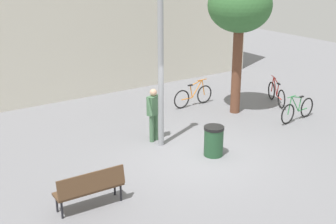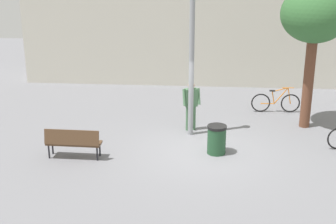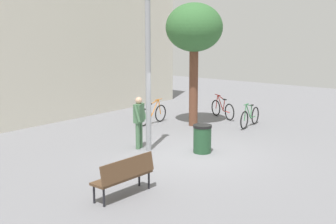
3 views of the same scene
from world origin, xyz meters
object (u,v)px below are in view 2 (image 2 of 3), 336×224
bicycle_orange (276,102)px  lamppost (192,55)px  plaza_tree (315,17)px  park_bench (73,141)px  person_by_lamppost (191,103)px  trash_bin (217,139)px

bicycle_orange → lamppost: bearing=-141.2°
plaza_tree → bicycle_orange: plaza_tree is taller
park_bench → person_by_lamppost: bearing=37.7°
plaza_tree → person_by_lamppost: bearing=-170.7°
lamppost → park_bench: bearing=-146.9°
lamppost → person_by_lamppost: bearing=90.7°
park_bench → trash_bin: (4.17, 0.70, -0.10)m
trash_bin → park_bench: bearing=-170.4°
park_bench → trash_bin: size_ratio=1.84×
bicycle_orange → trash_bin: (-2.27, -3.97, 0.06)m
person_by_lamppost → bicycle_orange: person_by_lamppost is taller
bicycle_orange → park_bench: bearing=-144.0°
person_by_lamppost → plaza_tree: (3.90, 0.64, 2.79)m
person_by_lamppost → plaza_tree: plaza_tree is taller
bicycle_orange → person_by_lamppost: bearing=-146.0°
park_bench → trash_bin: bearing=9.6°
plaza_tree → trash_bin: (-3.06, -2.51, -3.31)m
lamppost → park_bench: (-3.34, -2.18, -2.13)m
park_bench → plaza_tree: plaza_tree is taller
park_bench → trash_bin: park_bench is taller
plaza_tree → bicycle_orange: bearing=118.7°
plaza_tree → trash_bin: bearing=-140.7°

